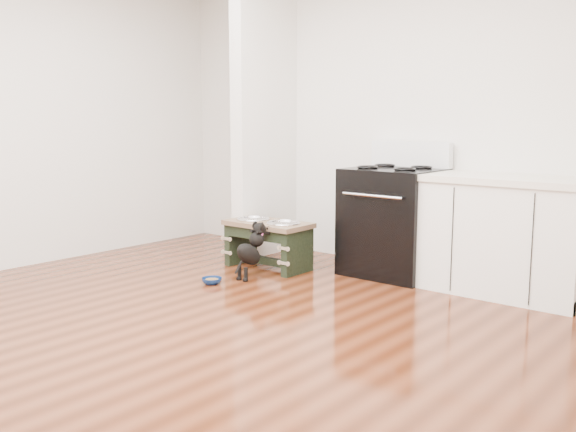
# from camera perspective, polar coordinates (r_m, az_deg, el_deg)

# --- Properties ---
(ground) EXTENTS (5.00, 5.00, 0.00)m
(ground) POSITION_cam_1_polar(r_m,az_deg,el_deg) (4.22, -9.23, -10.03)
(ground) COLOR #3F190B
(ground) RESTS_ON ground
(room_shell) EXTENTS (5.00, 5.00, 5.00)m
(room_shell) POSITION_cam_1_polar(r_m,az_deg,el_deg) (4.00, -9.81, 12.50)
(room_shell) COLOR silver
(room_shell) RESTS_ON ground
(partition_wall) EXTENTS (0.15, 0.80, 2.70)m
(partition_wall) POSITION_cam_1_polar(r_m,az_deg,el_deg) (6.31, -2.08, 8.75)
(partition_wall) COLOR silver
(partition_wall) RESTS_ON ground
(oven_range) EXTENTS (0.76, 0.69, 1.14)m
(oven_range) POSITION_cam_1_polar(r_m,az_deg,el_deg) (5.58, 9.35, -0.34)
(oven_range) COLOR black
(oven_range) RESTS_ON ground
(cabinet_run) EXTENTS (1.24, 0.64, 0.91)m
(cabinet_run) POSITION_cam_1_polar(r_m,az_deg,el_deg) (5.19, 18.82, -1.67)
(cabinet_run) COLOR white
(cabinet_run) RESTS_ON ground
(dog_feeder) EXTENTS (0.78, 0.42, 0.44)m
(dog_feeder) POSITION_cam_1_polar(r_m,az_deg,el_deg) (5.76, -1.82, -1.71)
(dog_feeder) COLOR black
(dog_feeder) RESTS_ON ground
(puppy) EXTENTS (0.14, 0.40, 0.47)m
(puppy) POSITION_cam_1_polar(r_m,az_deg,el_deg) (5.42, -3.24, -2.86)
(puppy) COLOR black
(puppy) RESTS_ON ground
(floor_bowl) EXTENTS (0.22, 0.22, 0.05)m
(floor_bowl) POSITION_cam_1_polar(r_m,az_deg,el_deg) (5.31, -6.79, -5.75)
(floor_bowl) COLOR navy
(floor_bowl) RESTS_ON ground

